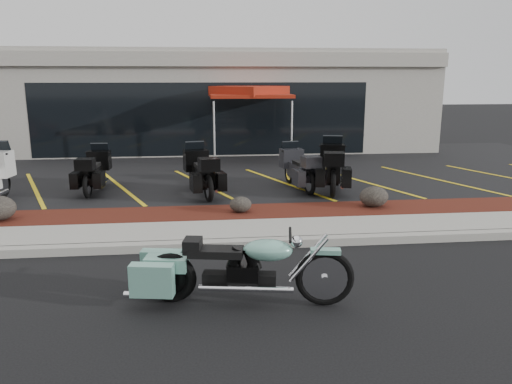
{
  "coord_description": "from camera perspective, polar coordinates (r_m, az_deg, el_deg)",
  "views": [
    {
      "loc": [
        -0.04,
        -7.61,
        3.02
      ],
      "look_at": [
        0.92,
        1.2,
        0.96
      ],
      "focal_mm": 35.0,
      "sensor_mm": 36.0,
      "label": 1
    }
  ],
  "objects": [
    {
      "name": "curb",
      "position": [
        9.01,
        -5.67,
        -6.04
      ],
      "size": [
        24.0,
        0.25,
        0.15
      ],
      "primitive_type": "cube",
      "color": "gray",
      "rests_on": "ground"
    },
    {
      "name": "sidewalk",
      "position": [
        9.67,
        -5.72,
        -4.68
      ],
      "size": [
        24.0,
        1.2,
        0.15
      ],
      "primitive_type": "cube",
      "color": "gray",
      "rests_on": "ground"
    },
    {
      "name": "touring_black_mid",
      "position": [
        13.07,
        -6.97,
        3.1
      ],
      "size": [
        1.24,
        2.25,
        1.24
      ],
      "primitive_type": null,
      "rotation": [
        0.0,
        0.0,
        1.78
      ],
      "color": "black",
      "rests_on": "upper_lot"
    },
    {
      "name": "popup_canopy",
      "position": [
        17.53,
        -0.76,
        11.24
      ],
      "size": [
        3.43,
        3.43,
        2.54
      ],
      "rotation": [
        0.0,
        0.0,
        -0.32
      ],
      "color": "silver",
      "rests_on": "upper_lot"
    },
    {
      "name": "traffic_cone",
      "position": [
        15.27,
        -5.97,
        2.98
      ],
      "size": [
        0.34,
        0.34,
        0.4
      ],
      "primitive_type": "cone",
      "rotation": [
        0.0,
        0.0,
        -0.02
      ],
      "color": "#DB6607",
      "rests_on": "upper_lot"
    },
    {
      "name": "mulch_bed",
      "position": [
        10.82,
        -5.79,
        -2.72
      ],
      "size": [
        24.0,
        1.2,
        0.16
      ],
      "primitive_type": "cube",
      "color": "#3D1A0E",
      "rests_on": "ground"
    },
    {
      "name": "boulder_mid",
      "position": [
        10.72,
        -1.78,
        -1.43
      ],
      "size": [
        0.48,
        0.4,
        0.34
      ],
      "primitive_type": "ellipsoid",
      "color": "black",
      "rests_on": "mulch_bed"
    },
    {
      "name": "touring_black_front",
      "position": [
        13.95,
        -17.33,
        3.05
      ],
      "size": [
        0.83,
        2.01,
        1.15
      ],
      "primitive_type": null,
      "rotation": [
        0.0,
        0.0,
        1.53
      ],
      "color": "black",
      "rests_on": "upper_lot"
    },
    {
      "name": "touring_grey",
      "position": [
        13.59,
        3.88,
        3.4
      ],
      "size": [
        1.09,
        2.11,
        1.17
      ],
      "primitive_type": null,
      "rotation": [
        0.0,
        0.0,
        1.74
      ],
      "color": "#28292D",
      "rests_on": "upper_lot"
    },
    {
      "name": "upper_lot",
      "position": [
        16.09,
        -5.99,
        2.49
      ],
      "size": [
        26.0,
        9.6,
        0.15
      ],
      "primitive_type": "cube",
      "color": "black",
      "rests_on": "ground"
    },
    {
      "name": "touring_white",
      "position": [
        13.3,
        -27.23,
        2.27
      ],
      "size": [
        1.2,
        2.5,
        1.4
      ],
      "primitive_type": null,
      "rotation": [
        0.0,
        0.0,
        1.45
      ],
      "color": "silver",
      "rests_on": "upper_lot"
    },
    {
      "name": "ground",
      "position": [
        8.19,
        -5.58,
        -8.59
      ],
      "size": [
        90.0,
        90.0,
        0.0
      ],
      "primitive_type": "plane",
      "color": "black",
      "rests_on": "ground"
    },
    {
      "name": "dealership_building",
      "position": [
        22.11,
        -6.23,
        10.41
      ],
      "size": [
        18.0,
        8.16,
        4.0
      ],
      "color": "gray",
      "rests_on": "ground"
    },
    {
      "name": "boulder_right",
      "position": [
        11.47,
        13.32,
        -0.52
      ],
      "size": [
        0.65,
        0.54,
        0.46
      ],
      "primitive_type": "ellipsoid",
      "color": "black",
      "rests_on": "mulch_bed"
    },
    {
      "name": "hero_cruiser",
      "position": [
        6.75,
        7.88,
        -8.79
      ],
      "size": [
        3.03,
        1.23,
        1.04
      ],
      "primitive_type": null,
      "rotation": [
        0.0,
        0.0,
        -0.17
      ],
      "color": "#71B09D",
      "rests_on": "ground"
    },
    {
      "name": "touring_black_rear",
      "position": [
        13.7,
        8.67,
        3.69
      ],
      "size": [
        1.37,
        2.42,
        1.33
      ],
      "primitive_type": null,
      "rotation": [
        0.0,
        0.0,
        1.34
      ],
      "color": "black",
      "rests_on": "upper_lot"
    }
  ]
}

